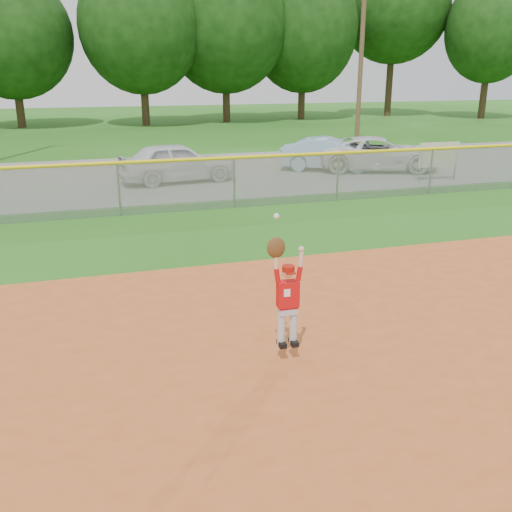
{
  "coord_description": "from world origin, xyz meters",
  "views": [
    {
      "loc": [
        -4.25,
        -6.11,
        3.96
      ],
      "look_at": [
        -1.71,
        2.21,
        1.1
      ],
      "focal_mm": 40.0,
      "sensor_mm": 36.0,
      "label": 1
    }
  ],
  "objects": [
    {
      "name": "ground",
      "position": [
        0.0,
        0.0,
        0.0
      ],
      "size": [
        120.0,
        120.0,
        0.0
      ],
      "primitive_type": "plane",
      "color": "#215C15",
      "rests_on": "ground"
    },
    {
      "name": "parking_strip",
      "position": [
        0.0,
        16.0,
        0.01
      ],
      "size": [
        44.0,
        10.0,
        0.03
      ],
      "primitive_type": "cube",
      "color": "slate",
      "rests_on": "ground"
    },
    {
      "name": "car_white_a",
      "position": [
        -0.96,
        14.48,
        0.74
      ],
      "size": [
        4.37,
        2.22,
        1.43
      ],
      "primitive_type": "imported",
      "rotation": [
        0.0,
        0.0,
        1.7
      ],
      "color": "silver",
      "rests_on": "parking_strip"
    },
    {
      "name": "car_blue",
      "position": [
        5.36,
        15.12,
        0.68
      ],
      "size": [
        4.13,
        3.09,
        1.3
      ],
      "primitive_type": "imported",
      "rotation": [
        0.0,
        0.0,
        1.08
      ],
      "color": "#7DA3BA",
      "rests_on": "parking_strip"
    },
    {
      "name": "car_white_b",
      "position": [
        7.22,
        14.55,
        0.7
      ],
      "size": [
        5.31,
        3.65,
        1.35
      ],
      "primitive_type": "imported",
      "rotation": [
        0.0,
        0.0,
        1.25
      ],
      "color": "silver",
      "rests_on": "parking_strip"
    },
    {
      "name": "sponsor_sign",
      "position": [
        8.23,
        11.88,
        0.94
      ],
      "size": [
        1.61,
        0.11,
        1.43
      ],
      "color": "gray",
      "rests_on": "ground"
    },
    {
      "name": "outfield_fence",
      "position": [
        0.0,
        10.0,
        0.88
      ],
      "size": [
        40.06,
        0.1,
        1.55
      ],
      "color": "gray",
      "rests_on": "ground"
    },
    {
      "name": "power_lines",
      "position": [
        1.0,
        22.0,
        4.68
      ],
      "size": [
        19.4,
        0.24,
        9.0
      ],
      "color": "#4C3823",
      "rests_on": "ground"
    },
    {
      "name": "tree_line",
      "position": [
        0.96,
        37.9,
        7.53
      ],
      "size": [
        62.37,
        13.0,
        14.43
      ],
      "color": "#422D1C",
      "rests_on": "ground"
    },
    {
      "name": "ballplayer",
      "position": [
        -1.74,
        0.7,
        1.05
      ],
      "size": [
        0.53,
        0.23,
        1.92
      ],
      "color": "silver",
      "rests_on": "ground"
    }
  ]
}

